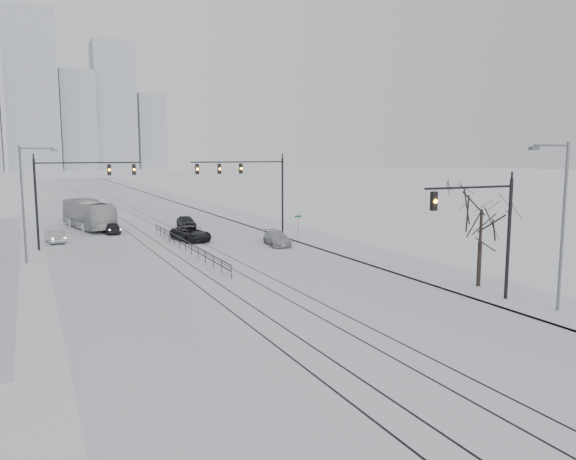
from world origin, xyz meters
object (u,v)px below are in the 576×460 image
at_px(sedan_nb_far, 186,222).
at_px(box_truck, 88,215).
at_px(traffic_mast_near, 488,224).
at_px(bare_tree, 481,217).
at_px(sedan_sb_inner, 112,228).
at_px(sedan_nb_right, 277,238).
at_px(sedan_sb_outer, 55,236).
at_px(sedan_nb_front, 191,234).

bearing_deg(sedan_nb_far, box_truck, 161.67).
bearing_deg(sedan_nb_far, traffic_mast_near, -79.36).
distance_m(bare_tree, sedan_sb_inner, 39.22).
bearing_deg(box_truck, sedan_nb_right, 115.83).
bearing_deg(traffic_mast_near, sedan_nb_right, 95.48).
bearing_deg(bare_tree, sedan_nb_right, 102.77).
relative_size(sedan_sb_inner, box_truck, 0.32).
distance_m(sedan_sb_inner, sedan_sb_outer, 7.05).
xyz_separation_m(sedan_sb_outer, box_truck, (3.93, 9.31, 0.97)).
height_order(traffic_mast_near, sedan_nb_right, traffic_mast_near).
relative_size(traffic_mast_near, sedan_nb_right, 1.59).
distance_m(sedan_sb_outer, sedan_nb_front, 12.73).
xyz_separation_m(sedan_nb_front, sedan_nb_far, (2.14, 9.95, -0.02)).
bearing_deg(bare_tree, sedan_sb_outer, 126.99).
relative_size(traffic_mast_near, sedan_nb_far, 1.72).
bearing_deg(sedan_sb_inner, sedan_nb_right, 130.34).
height_order(sedan_sb_inner, sedan_sb_outer, sedan_sb_outer).
height_order(traffic_mast_near, bare_tree, traffic_mast_near).
bearing_deg(box_truck, sedan_sb_outer, 56.09).
bearing_deg(bare_tree, box_truck, 115.66).
xyz_separation_m(sedan_sb_inner, sedan_nb_far, (8.41, 1.60, 0.07)).
height_order(sedan_nb_right, sedan_nb_far, sedan_nb_far).
height_order(bare_tree, box_truck, bare_tree).
bearing_deg(sedan_nb_front, bare_tree, -78.35).
bearing_deg(sedan_nb_far, sedan_sb_inner, -168.11).
distance_m(traffic_mast_near, bare_tree, 3.85).
bearing_deg(sedan_sb_inner, bare_tree, 115.01).
xyz_separation_m(sedan_nb_right, sedan_nb_far, (-4.37, 15.85, 0.05)).
xyz_separation_m(bare_tree, sedan_nb_right, (-4.68, 20.66, -3.85)).
bearing_deg(traffic_mast_near, sedan_nb_front, 106.56).
distance_m(sedan_nb_far, box_truck, 10.87).
bearing_deg(bare_tree, sedan_sb_inner, 116.59).
relative_size(sedan_sb_outer, sedan_nb_far, 0.96).
distance_m(sedan_sb_outer, sedan_nb_right, 21.11).
distance_m(bare_tree, sedan_sb_outer, 38.75).
distance_m(sedan_nb_right, box_truck, 24.34).
bearing_deg(traffic_mast_near, box_truck, 111.36).
xyz_separation_m(sedan_sb_outer, sedan_nb_far, (14.14, 5.71, 0.05)).
height_order(sedan_sb_inner, sedan_nb_right, sedan_nb_right).
height_order(traffic_mast_near, sedan_sb_inner, traffic_mast_near).
xyz_separation_m(bare_tree, sedan_nb_front, (-11.20, 26.56, -3.77)).
distance_m(sedan_sb_inner, sedan_nb_front, 10.44).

